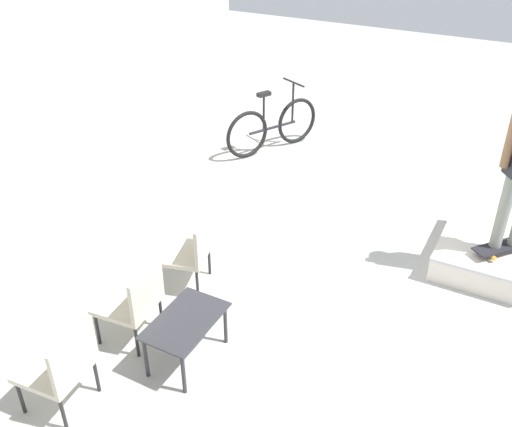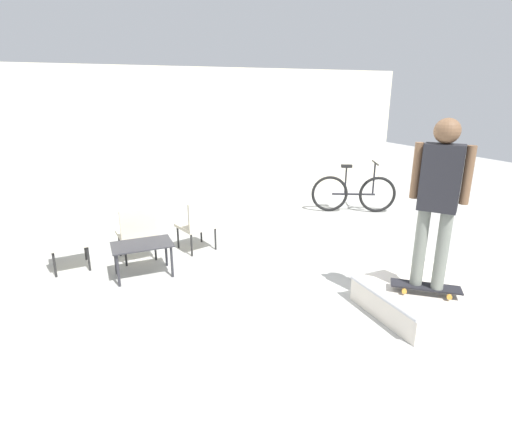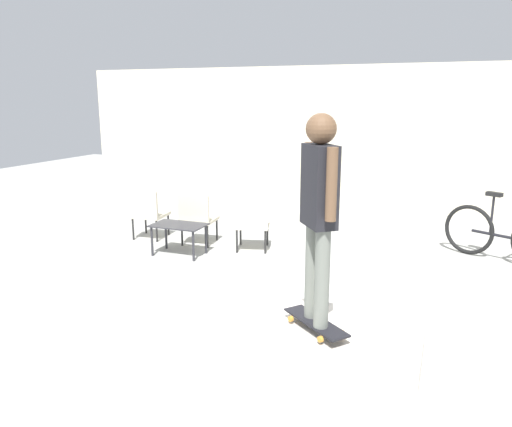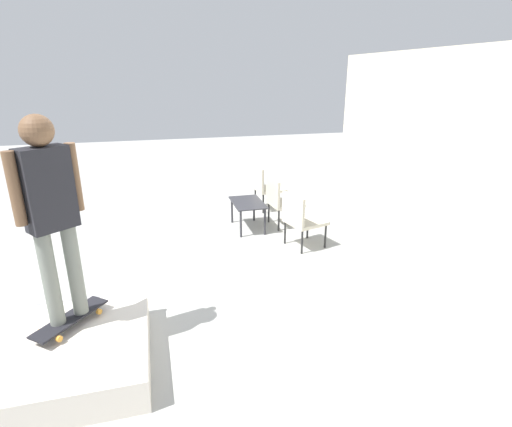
% 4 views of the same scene
% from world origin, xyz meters
% --- Properties ---
extents(ground_plane, '(24.00, 24.00, 0.00)m').
position_xyz_m(ground_plane, '(0.00, 0.00, 0.00)').
color(ground_plane, '#A8A8A3').
extents(skate_ramp_box, '(1.44, 1.07, 0.33)m').
position_xyz_m(skate_ramp_box, '(1.42, -1.20, 0.15)').
color(skate_ramp_box, silver).
rests_on(skate_ramp_box, ground_plane).
extents(skateboard_on_ramp, '(0.70, 0.62, 0.07)m').
position_xyz_m(skateboard_on_ramp, '(1.21, -1.34, 0.39)').
color(skateboard_on_ramp, black).
rests_on(skateboard_on_ramp, skate_ramp_box).
extents(coffee_table, '(0.81, 0.50, 0.47)m').
position_xyz_m(coffee_table, '(-1.53, 1.02, 0.41)').
color(coffee_table, '#2D2D33').
rests_on(coffee_table, ground_plane).
extents(patio_chair_left, '(0.56, 0.56, 0.85)m').
position_xyz_m(patio_chair_left, '(-2.46, 1.61, 0.47)').
color(patio_chair_left, black).
rests_on(patio_chair_left, ground_plane).
extents(patio_chair_center, '(0.57, 0.57, 0.85)m').
position_xyz_m(patio_chair_center, '(-1.52, 1.61, 0.47)').
color(patio_chair_center, black).
rests_on(patio_chair_center, ground_plane).
extents(patio_chair_right, '(0.64, 0.64, 0.85)m').
position_xyz_m(patio_chair_right, '(-0.57, 1.61, 0.47)').
color(patio_chair_right, black).
rests_on(patio_chair_right, ground_plane).
extents(bicycle, '(1.60, 0.85, 1.07)m').
position_xyz_m(bicycle, '(3.02, 2.43, 0.41)').
color(bicycle, black).
rests_on(bicycle, ground_plane).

